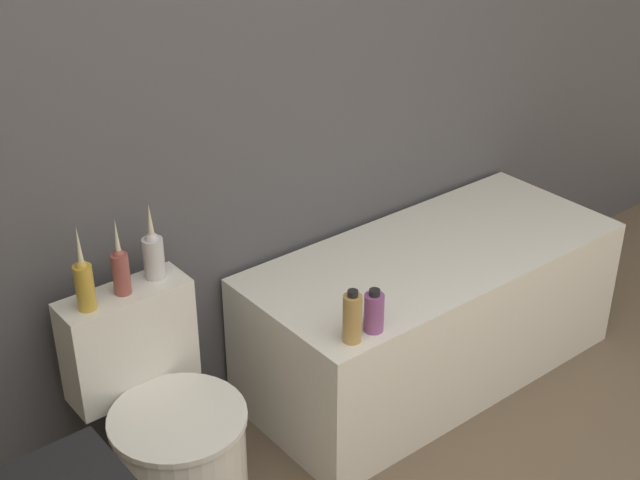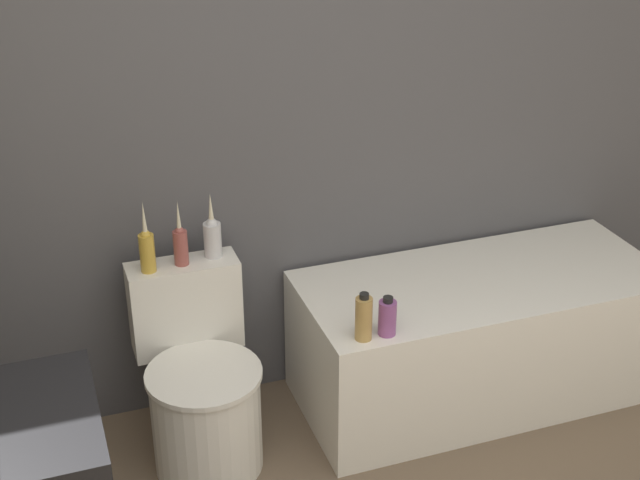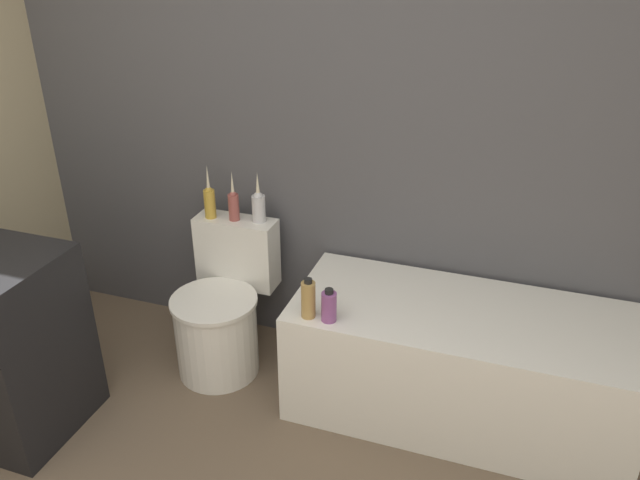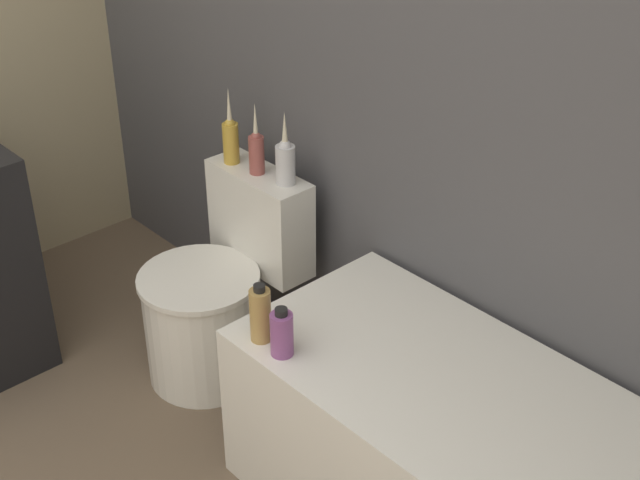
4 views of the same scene
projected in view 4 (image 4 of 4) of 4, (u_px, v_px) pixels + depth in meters
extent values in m
cube|color=#4C4C51|center=(375.00, 25.00, 2.67)|extent=(6.40, 0.06, 2.60)
cube|color=#B7BCC6|center=(489.00, 408.00, 2.32)|extent=(1.29, 0.45, 0.01)
cylinder|color=white|center=(203.00, 328.00, 3.20)|extent=(0.41, 0.41, 0.41)
cylinder|color=white|center=(198.00, 279.00, 3.09)|extent=(0.43, 0.43, 0.02)
cube|color=white|center=(260.00, 218.00, 3.18)|extent=(0.42, 0.16, 0.37)
cylinder|color=gold|center=(231.00, 143.00, 3.12)|extent=(0.06, 0.06, 0.15)
sphere|color=gold|center=(230.00, 124.00, 3.08)|extent=(0.04, 0.04, 0.04)
cone|color=beige|center=(229.00, 106.00, 3.05)|extent=(0.02, 0.02, 0.13)
cylinder|color=#994C47|center=(257.00, 155.00, 3.05)|extent=(0.05, 0.05, 0.14)
sphere|color=#994C47|center=(256.00, 137.00, 3.02)|extent=(0.04, 0.04, 0.04)
cone|color=beige|center=(255.00, 120.00, 2.99)|extent=(0.02, 0.02, 0.12)
cylinder|color=silver|center=(285.00, 165.00, 2.98)|extent=(0.07, 0.07, 0.14)
sphere|color=silver|center=(285.00, 146.00, 2.95)|extent=(0.04, 0.04, 0.04)
cone|color=beige|center=(285.00, 129.00, 2.92)|extent=(0.02, 0.02, 0.12)
cylinder|color=tan|center=(260.00, 315.00, 2.53)|extent=(0.06, 0.06, 0.17)
cylinder|color=black|center=(259.00, 288.00, 2.48)|extent=(0.03, 0.03, 0.02)
cylinder|color=#8C4C8C|center=(282.00, 334.00, 2.48)|extent=(0.07, 0.07, 0.13)
cylinder|color=black|center=(281.00, 312.00, 2.44)|extent=(0.04, 0.04, 0.02)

